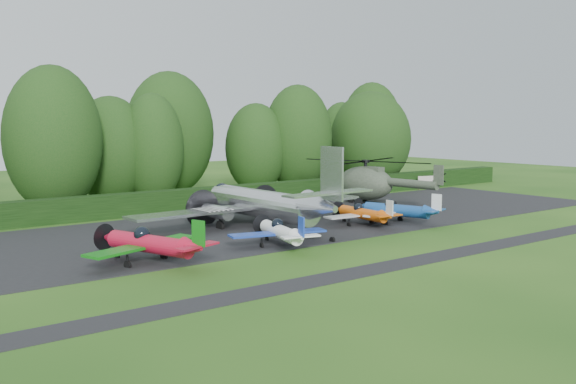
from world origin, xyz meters
TOP-DOWN VIEW (x-y plane):
  - ground at (0.00, 0.00)m, footprint 160.00×160.00m
  - apron at (0.00, 10.00)m, footprint 70.00×18.00m
  - taxiway_verge at (0.00, -6.00)m, footprint 70.00×2.00m
  - hedgerow at (0.00, 21.00)m, footprint 90.00×1.60m
  - transport_plane at (-0.33, 9.06)m, footprint 21.06×16.15m
  - light_plane_red at (-12.83, 2.77)m, footprint 7.68×8.07m
  - light_plane_white at (-3.93, 2.10)m, footprint 6.58×6.92m
  - light_plane_orange at (6.26, 4.98)m, footprint 6.24×6.56m
  - light_plane_blue at (9.22, 4.18)m, footprint 6.94×7.30m
  - helicopter at (16.13, 14.74)m, footprint 13.43×15.72m
  - sign_board at (30.79, 19.06)m, footprint 2.93×0.11m
  - tree_0 at (33.17, 31.23)m, footprint 8.41×8.41m
  - tree_1 at (17.67, 27.64)m, footprint 7.99×7.99m
  - tree_2 at (37.01, 33.56)m, footprint 5.91×5.91m
  - tree_3 at (-10.53, 26.90)m, footprint 8.53×8.53m
  - tree_5 at (-4.02, 29.94)m, footprint 7.79×7.79m
  - tree_8 at (12.77, 29.06)m, footprint 6.99×6.99m
  - tree_9 at (26.10, 29.40)m, footprint 6.17×6.17m
  - tree_10 at (3.80, 32.66)m, footprint 9.62×9.62m
  - tree_11 at (27.59, 25.76)m, footprint 9.94×9.94m
  - tree_12 at (-0.54, 27.79)m, footprint 6.14×6.14m

SIDE VIEW (x-z plane):
  - ground at x=0.00m, z-range 0.00..0.00m
  - hedgerow at x=0.00m, z-range -1.00..1.00m
  - taxiway_verge at x=0.00m, z-range 0.00..0.00m
  - apron at x=0.00m, z-range 0.00..0.01m
  - light_plane_orange at x=6.26m, z-range -0.20..2.20m
  - light_plane_white at x=-3.93m, z-range -0.21..2.32m
  - light_plane_blue at x=9.22m, z-range -0.22..2.45m
  - sign_board at x=30.79m, z-range 0.29..1.94m
  - light_plane_red at x=-12.83m, z-range -0.25..2.70m
  - transport_plane at x=-0.33m, z-range -1.49..5.26m
  - helicopter at x=16.13m, z-range 0.16..4.49m
  - tree_8 at x=12.77m, z-range -0.01..10.16m
  - tree_9 at x=26.10m, z-range -0.01..10.49m
  - tree_5 at x=-4.02m, z-range -0.01..10.63m
  - tree_12 at x=-0.54m, z-range -0.02..10.92m
  - tree_2 at x=37.01m, z-range -0.02..11.13m
  - tree_11 at x=27.59m, z-range -0.01..11.74m
  - tree_1 at x=17.67m, z-range -0.01..12.33m
  - tree_3 at x=-10.53m, z-range -0.01..13.12m
  - tree_0 at x=33.17m, z-range -0.01..13.29m
  - tree_10 at x=3.80m, z-range -0.01..13.53m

